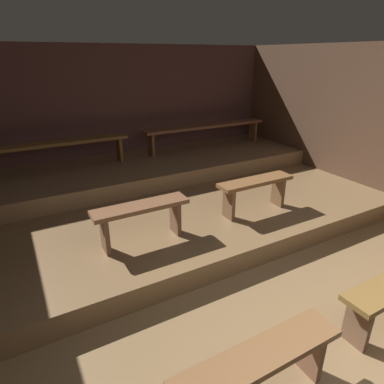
# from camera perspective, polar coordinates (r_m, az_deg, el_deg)

# --- Properties ---
(ground) EXTENTS (6.77, 6.19, 0.08)m
(ground) POSITION_cam_1_polar(r_m,az_deg,el_deg) (4.41, 0.72, -8.14)
(ground) COLOR olive
(wall_back) EXTENTS (6.77, 0.06, 2.40)m
(wall_back) POSITION_cam_1_polar(r_m,az_deg,el_deg) (6.38, -11.86, 13.03)
(wall_back) COLOR brown
(wall_back) RESTS_ON ground
(wall_right) EXTENTS (0.06, 6.19, 2.40)m
(wall_right) POSITION_cam_1_polar(r_m,az_deg,el_deg) (5.99, 27.12, 10.46)
(wall_right) COLOR brown
(wall_right) RESTS_ON ground
(platform_lower) EXTENTS (5.97, 3.62, 0.26)m
(platform_lower) POSITION_cam_1_polar(r_m,az_deg,el_deg) (5.03, -4.32, -1.95)
(platform_lower) COLOR brown
(platform_lower) RESTS_ON ground
(platform_middle) EXTENTS (5.97, 1.65, 0.26)m
(platform_middle) POSITION_cam_1_polar(r_m,az_deg,el_deg) (5.78, -8.56, 3.92)
(platform_middle) COLOR #8A6B4B
(platform_middle) RESTS_ON platform_lower
(bench_floor_left) EXTENTS (1.23, 0.27, 0.46)m
(bench_floor_left) POSITION_cam_1_polar(r_m,az_deg,el_deg) (2.46, 11.52, -27.37)
(bench_floor_left) COLOR brown
(bench_floor_left) RESTS_ON ground
(bench_lower_left) EXTENTS (1.07, 0.27, 0.46)m
(bench_lower_left) POSITION_cam_1_polar(r_m,az_deg,el_deg) (3.67, -8.80, -3.77)
(bench_lower_left) COLOR brown
(bench_lower_left) RESTS_ON platform_lower
(bench_lower_right) EXTENTS (1.07, 0.27, 0.46)m
(bench_lower_right) POSITION_cam_1_polar(r_m,az_deg,el_deg) (4.42, 10.91, 0.78)
(bench_lower_right) COLOR brown
(bench_lower_right) RESTS_ON platform_lower
(bench_middle_left) EXTENTS (2.56, 0.27, 0.46)m
(bench_middle_left) POSITION_cam_1_polar(r_m,az_deg,el_deg) (5.60, -24.04, 7.05)
(bench_middle_left) COLOR brown
(bench_middle_left) RESTS_ON platform_middle
(bench_middle_right) EXTENTS (2.56, 0.27, 0.46)m
(bench_middle_right) POSITION_cam_1_polar(r_m,az_deg,el_deg) (6.51, 2.48, 10.94)
(bench_middle_right) COLOR brown
(bench_middle_right) RESTS_ON platform_middle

